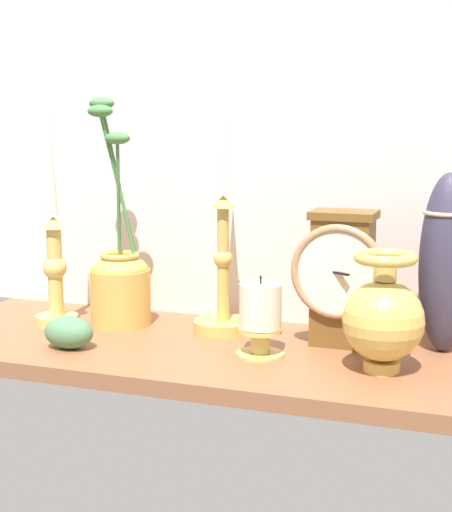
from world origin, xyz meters
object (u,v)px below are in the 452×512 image
at_px(mantel_clock, 341,276).
at_px(brass_vase_bulbous, 383,316).
at_px(pillar_candle_front, 260,317).
at_px(candlestick_tall_left, 55,262).
at_px(candlestick_tall_center, 223,266).
at_px(brass_vase_jar, 120,278).
at_px(tall_ceramic_vase, 446,262).

relative_size(mantel_clock, brass_vase_bulbous, 1.24).
relative_size(brass_vase_bulbous, pillar_candle_front, 1.39).
bearing_deg(candlestick_tall_left, mantel_clock, 5.53).
height_order(mantel_clock, brass_vase_bulbous, mantel_clock).
relative_size(candlestick_tall_left, candlestick_tall_center, 0.97).
bearing_deg(candlestick_tall_left, brass_vase_jar, 23.91).
bearing_deg(candlestick_tall_left, brass_vase_bulbous, -6.58).
distance_m(candlestick_tall_center, tall_ceramic_vase, 0.35).
xyz_separation_m(mantel_clock, brass_vase_bulbous, (0.08, -0.11, -0.03)).
height_order(mantel_clock, pillar_candle_front, mantel_clock).
distance_m(candlestick_tall_left, pillar_candle_front, 0.38).
bearing_deg(mantel_clock, brass_vase_bulbous, -53.58).
height_order(candlestick_tall_left, brass_vase_bulbous, candlestick_tall_left).
bearing_deg(candlestick_tall_center, candlestick_tall_left, -167.38).
bearing_deg(candlestick_tall_center, brass_vase_jar, -174.10).
distance_m(candlestick_tall_center, brass_vase_jar, 0.18).
bearing_deg(candlestick_tall_left, pillar_candle_front, -7.34).
xyz_separation_m(candlestick_tall_left, tall_ceramic_vase, (0.62, 0.06, 0.03)).
xyz_separation_m(candlestick_tall_center, brass_vase_jar, (-0.18, -0.02, -0.03)).
bearing_deg(mantel_clock, tall_ceramic_vase, 7.33).
relative_size(brass_vase_jar, tall_ceramic_vase, 1.42).
distance_m(mantel_clock, tall_ceramic_vase, 0.15).
bearing_deg(tall_ceramic_vase, candlestick_tall_center, -179.44).
bearing_deg(tall_ceramic_vase, pillar_candle_front, -155.56).
bearing_deg(tall_ceramic_vase, brass_vase_jar, -177.63).
bearing_deg(brass_vase_jar, candlestick_tall_center, 5.90).
height_order(mantel_clock, tall_ceramic_vase, tall_ceramic_vase).
bearing_deg(pillar_candle_front, brass_vase_jar, 161.67).
bearing_deg(brass_vase_jar, brass_vase_bulbous, -13.24).
height_order(brass_vase_jar, pillar_candle_front, brass_vase_jar).
bearing_deg(pillar_candle_front, mantel_clock, 43.52).
relative_size(candlestick_tall_center, tall_ceramic_vase, 1.37).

